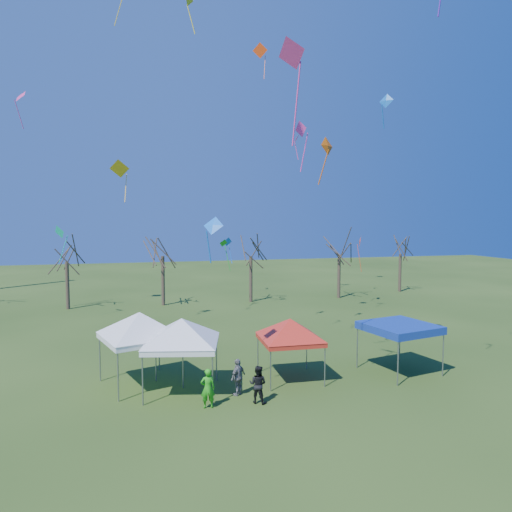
{
  "coord_description": "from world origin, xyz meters",
  "views": [
    {
      "loc": [
        -4.67,
        -18.8,
        7.96
      ],
      "look_at": [
        1.04,
        3.0,
        6.19
      ],
      "focal_mm": 32.0,
      "sensor_mm": 36.0,
      "label": 1
    }
  ],
  "objects": [
    {
      "name": "ground",
      "position": [
        0.0,
        0.0,
        0.0
      ],
      "size": [
        140.0,
        140.0,
        0.0
      ],
      "primitive_type": "plane",
      "color": "#2A4415",
      "rests_on": "ground"
    },
    {
      "name": "tree_1",
      "position": [
        -10.77,
        24.65,
        5.79
      ],
      "size": [
        3.42,
        3.42,
        7.54
      ],
      "color": "#3D2D21",
      "rests_on": "ground"
    },
    {
      "name": "tree_2",
      "position": [
        -2.37,
        24.38,
        6.29
      ],
      "size": [
        3.71,
        3.71,
        8.18
      ],
      "color": "#3D2D21",
      "rests_on": "ground"
    },
    {
      "name": "tree_3",
      "position": [
        6.03,
        24.04,
        6.08
      ],
      "size": [
        3.59,
        3.59,
        7.91
      ],
      "color": "#3D2D21",
      "rests_on": "ground"
    },
    {
      "name": "tree_4",
      "position": [
        15.36,
        24.0,
        6.06
      ],
      "size": [
        3.58,
        3.58,
        7.89
      ],
      "color": "#3D2D21",
      "rests_on": "ground"
    },
    {
      "name": "tree_5",
      "position": [
        23.72,
        26.07,
        5.73
      ],
      "size": [
        3.39,
        3.39,
        7.46
      ],
      "color": "#3D2D21",
      "rests_on": "ground"
    },
    {
      "name": "tent_white_west",
      "position": [
        -4.61,
        3.53,
        3.31
      ],
      "size": [
        4.42,
        4.42,
        4.11
      ],
      "rotation": [
        0.0,
        0.0,
        0.32
      ],
      "color": "gray",
      "rests_on": "ground"
    },
    {
      "name": "tent_white_mid",
      "position": [
        -2.75,
        2.01,
        3.23
      ],
      "size": [
        4.43,
        4.43,
        4.01
      ],
      "rotation": [
        0.0,
        0.0,
        -0.23
      ],
      "color": "gray",
      "rests_on": "ground"
    },
    {
      "name": "tent_red",
      "position": [
        2.62,
        2.34,
        2.88
      ],
      "size": [
        4.05,
        4.05,
        3.57
      ],
      "rotation": [
        0.0,
        0.0,
        -0.04
      ],
      "color": "gray",
      "rests_on": "ground"
    },
    {
      "name": "tent_blue",
      "position": [
        8.53,
        1.97,
        2.35
      ],
      "size": [
        3.85,
        3.85,
        2.56
      ],
      "rotation": [
        0.0,
        0.0,
        0.2
      ],
      "color": "gray",
      "rests_on": "ground"
    },
    {
      "name": "person_dark",
      "position": [
        0.32,
        -0.09,
        0.83
      ],
      "size": [
        1.01,
        0.96,
        1.65
      ],
      "primitive_type": "imported",
      "rotation": [
        0.0,
        0.0,
        2.56
      ],
      "color": "black",
      "rests_on": "ground"
    },
    {
      "name": "person_green",
      "position": [
        -1.88,
        -0.06,
        0.85
      ],
      "size": [
        0.63,
        0.42,
        1.7
      ],
      "primitive_type": "imported",
      "rotation": [
        0.0,
        0.0,
        3.11
      ],
      "color": "green",
      "rests_on": "ground"
    },
    {
      "name": "person_grey",
      "position": [
        -0.33,
        1.0,
        0.84
      ],
      "size": [
        1.01,
        0.96,
        1.68
      ],
      "primitive_type": "imported",
      "rotation": [
        0.0,
        0.0,
        3.87
      ],
      "color": "slate",
      "rests_on": "ground"
    },
    {
      "name": "kite_3",
      "position": [
        6.39,
        21.93,
        23.14
      ],
      "size": [
        1.38,
        0.98,
        3.35
      ],
      "rotation": [
        0.0,
        0.0,
        2.73
      ],
      "color": "#EB3F0C",
      "rests_on": "ground"
    },
    {
      "name": "kite_17",
      "position": [
        4.57,
        6.22,
        13.11
      ],
      "size": [
        0.69,
        1.0,
        2.95
      ],
      "rotation": [
        0.0,
        0.0,
        1.94
      ],
      "color": "#FF38A7",
      "rests_on": "ground"
    },
    {
      "name": "kite_13",
      "position": [
        -10.5,
        19.78,
        7.03
      ],
      "size": [
        1.18,
        1.23,
        2.94
      ],
      "rotation": [
        0.0,
        0.0,
        2.3
      ],
      "color": "#0DCBA8",
      "rests_on": "ground"
    },
    {
      "name": "kite_19",
      "position": [
        3.45,
        22.57,
        5.95
      ],
      "size": [
        1.01,
        0.79,
        2.45
      ],
      "rotation": [
        0.0,
        0.0,
        3.49
      ],
      "color": "blue",
      "rests_on": "ground"
    },
    {
      "name": "kite_11",
      "position": [
        -5.75,
        15.43,
        11.64
      ],
      "size": [
        1.54,
        1.05,
        3.09
      ],
      "rotation": [
        0.0,
        0.0,
        2.94
      ],
      "color": "yellow",
      "rests_on": "ground"
    },
    {
      "name": "kite_1",
      "position": [
        -1.62,
        -0.19,
        7.72
      ],
      "size": [
        1.03,
        0.92,
        1.98
      ],
      "rotation": [
        0.0,
        0.0,
        5.71
      ],
      "color": "blue",
      "rests_on": "ground"
    },
    {
      "name": "kite_22",
      "position": [
        2.68,
        20.42,
        5.89
      ],
      "size": [
        1.06,
        0.98,
        2.81
      ],
      "rotation": [
        0.0,
        0.0,
        3.55
      ],
      "color": "green",
      "rests_on": "ground"
    },
    {
      "name": "kite_27",
      "position": [
        4.7,
        2.81,
        11.66
      ],
      "size": [
        0.97,
        0.8,
        2.44
      ],
      "rotation": [
        0.0,
        0.0,
        0.53
      ],
      "color": "#E65D0C",
      "rests_on": "ground"
    },
    {
      "name": "kite_18",
      "position": [
        5.59,
        9.93,
        13.27
      ],
      "size": [
        0.59,
        0.74,
        1.67
      ],
      "rotation": [
        0.0,
        0.0,
        4.34
      ],
      "color": "#DA308C",
      "rests_on": "ground"
    },
    {
      "name": "kite_25",
      "position": [
        8.67,
        4.05,
        14.45
      ],
      "size": [
        0.67,
        0.8,
        1.85
      ],
      "rotation": [
        0.0,
        0.0,
        5.34
      ],
      "color": "blue",
      "rests_on": "ground"
    },
    {
      "name": "kite_12",
      "position": [
        15.49,
        19.89,
        5.94
      ],
      "size": [
        0.67,
        1.08,
        3.43
      ],
      "rotation": [
        0.0,
        0.0,
        4.27
      ],
      "color": "red",
      "rests_on": "ground"
    },
    {
      "name": "kite_2",
      "position": [
        -13.44,
        21.93,
        17.83
      ],
      "size": [
        1.45,
        1.52,
        3.02
      ],
      "rotation": [
        0.0,
        0.0,
        5.37
      ],
      "color": "#FF388E",
      "rests_on": "ground"
    },
    {
      "name": "kite_5",
      "position": [
        1.43,
        -1.18,
        14.52
      ],
      "size": [
        1.36,
        1.53,
        4.28
      ],
      "rotation": [
        0.0,
        0.0,
        2.13
      ],
      "color": "#F7368D",
      "rests_on": "ground"
    }
  ]
}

